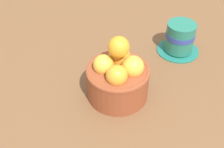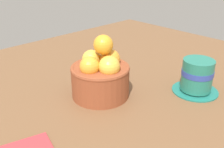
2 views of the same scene
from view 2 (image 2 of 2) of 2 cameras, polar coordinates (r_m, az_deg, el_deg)
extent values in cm
cube|color=brown|center=(63.89, -2.42, -6.36)|extent=(124.48, 96.55, 4.60)
cylinder|color=brown|center=(61.01, -2.52, -1.56)|extent=(13.32, 13.32, 7.35)
torus|color=brown|center=(59.63, -2.58, 1.26)|extent=(13.52, 13.52, 1.00)
sphere|color=orange|center=(61.11, -0.62, 3.27)|extent=(4.88, 4.88, 4.88)
sphere|color=yellow|center=(61.11, -4.63, 3.18)|extent=(4.37, 4.37, 4.37)
sphere|color=gold|center=(57.17, -4.73, 1.61)|extent=(4.44, 4.44, 4.44)
sphere|color=gold|center=(57.17, -0.45, 1.70)|extent=(4.75, 4.75, 4.75)
sphere|color=orange|center=(58.58, -2.09, 6.43)|extent=(4.43, 4.43, 4.43)
cylinder|color=#1E7064|center=(67.28, 17.51, -3.35)|extent=(10.97, 10.97, 0.60)
cylinder|color=#237260|center=(65.53, 17.96, -0.18)|extent=(7.31, 7.31, 7.59)
cylinder|color=#2D4299|center=(65.25, 18.04, 0.36)|extent=(7.47, 7.47, 1.37)
camera|label=1|loc=(0.42, -70.58, 32.79)|focal=46.77mm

